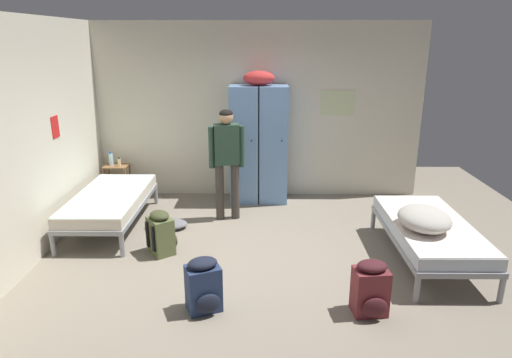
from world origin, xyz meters
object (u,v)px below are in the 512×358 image
Objects in this scene: backpack_maroon at (371,289)px; clothes_pile_grey at (167,224)px; locker_bank at (259,142)px; bed_left_rear at (110,201)px; lotion_bottle at (119,162)px; backpack_navy at (204,286)px; shelf_unit at (117,179)px; bed_right at (429,230)px; bedding_heap at (424,218)px; water_bottle at (111,159)px; backpack_olive at (161,233)px; person_traveler at (227,155)px.

backpack_maroon is 0.96× the size of clothes_pile_grey.
locker_bank reaches higher than bed_left_rear.
lotion_bottle is (-2.24, -0.02, -0.34)m from locker_bank.
bed_left_rear is at bearing -151.38° from locker_bank.
lotion_bottle reaches higher than backpack_navy.
bed_right is (4.33, -2.11, 0.04)m from shelf_unit.
lotion_bottle is at bearing 136.30° from backpack_maroon.
bed_right is 2.73× the size of bedding_heap.
water_bottle is at bearing 151.44° from bedding_heap.
backpack_olive and backpack_maroon have the same top height.
clothes_pile_grey is (-3.29, 0.90, -0.32)m from bed_right.
backpack_navy is at bearing -61.16° from lotion_bottle.
bed_right is at bearing -15.33° from clothes_pile_grey.
bed_right is 1.18× the size of person_traveler.
clothes_pile_grey is at bearing -3.99° from bed_left_rear.
bed_left_rear is 8.61× the size of water_bottle.
backpack_olive is (1.13, -1.96, -0.09)m from shelf_unit.
person_traveler is at bearing -24.03° from shelf_unit.
bed_left_rear is at bearing 146.68° from backpack_maroon.
bed_right reaches higher than clothes_pile_grey.
shelf_unit is at bearing 120.03° from backpack_olive.
bedding_heap is at bearing -28.79° from lotion_bottle.
locker_bank reaches higher than lotion_bottle.
lotion_bottle is at bearing 118.97° from backpack_olive.
person_traveler is 2.45m from backpack_navy.
bedding_heap is 2.56m from backpack_navy.
backpack_maroon is at bearing -57.32° from person_traveler.
backpack_olive is at bearing -42.56° from bed_left_rear.
clothes_pile_grey is (-3.15, 1.10, -0.55)m from bedding_heap.
bed_left_rear is 2.56m from backpack_navy.
bed_right is 13.16× the size of lotion_bottle.
lotion_bottle is 1.62m from clothes_pile_grey.
backpack_navy is at bearing -68.91° from clothes_pile_grey.
lotion_bottle is 0.26× the size of backpack_maroon.
lotion_bottle is (-0.18, 1.11, 0.25)m from bed_left_rear.
bed_left_rear is 1.15m from lotion_bottle.
water_bottle is at bearing 158.20° from lotion_bottle.
bed_left_rear is at bearing 176.01° from clothes_pile_grey.
water_bottle is 0.38× the size of clothes_pile_grey.
water_bottle is at bearing 105.75° from bed_left_rear.
bed_left_rear is at bearing 137.44° from backpack_olive.
locker_bank is 2.42m from bed_left_rear.
lotion_bottle is 0.26× the size of backpack_navy.
locker_bank is at bearing 108.72° from backpack_maroon.
bed_right is 4.74m from lotion_bottle.
backpack_olive is (1.06, -1.92, -0.37)m from lotion_bottle.
bed_right is 3.43m from clothes_pile_grey.
bed_right is 0.34m from bedding_heap.
backpack_maroon is at bearing -130.55° from bedding_heap.
backpack_olive is 1.00× the size of backpack_maroon.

